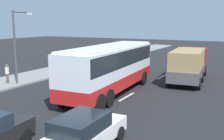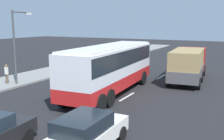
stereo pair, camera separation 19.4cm
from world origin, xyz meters
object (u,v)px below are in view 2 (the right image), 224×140
(pedestrian_near_curb, at_px, (85,57))
(pedestrian_at_crossing, at_px, (7,73))
(coach_bus, at_px, (111,64))
(car_white_minivan, at_px, (87,132))
(street_lamp, at_px, (16,41))
(cargo_truck, at_px, (188,63))

(pedestrian_near_curb, height_order, pedestrian_at_crossing, pedestrian_near_curb)
(coach_bus, xyz_separation_m, car_white_minivan, (-8.29, -3.32, -1.33))
(car_white_minivan, relative_size, pedestrian_at_crossing, 2.58)
(street_lamp, bearing_deg, pedestrian_at_crossing, 128.56)
(pedestrian_near_curb, distance_m, pedestrian_at_crossing, 11.10)
(pedestrian_near_curb, bearing_deg, street_lamp, 113.87)
(pedestrian_at_crossing, distance_m, street_lamp, 2.72)
(coach_bus, height_order, pedestrian_near_curb, coach_bus)
(coach_bus, relative_size, pedestrian_near_curb, 6.45)
(cargo_truck, distance_m, car_white_minivan, 15.20)
(car_white_minivan, relative_size, pedestrian_near_curb, 2.46)
(coach_bus, distance_m, pedestrian_near_curb, 12.60)
(coach_bus, distance_m, street_lamp, 8.13)
(street_lamp, bearing_deg, coach_bus, -81.90)
(cargo_truck, xyz_separation_m, pedestrian_at_crossing, (-8.57, 12.64, -0.51))
(coach_bus, bearing_deg, street_lamp, 94.93)
(pedestrian_at_crossing, height_order, street_lamp, street_lamp)
(cargo_truck, relative_size, car_white_minivan, 1.96)
(coach_bus, relative_size, car_white_minivan, 2.62)
(cargo_truck, relative_size, street_lamp, 1.36)
(pedestrian_near_curb, bearing_deg, coach_bus, 153.17)
(cargo_truck, distance_m, pedestrian_near_curb, 12.60)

